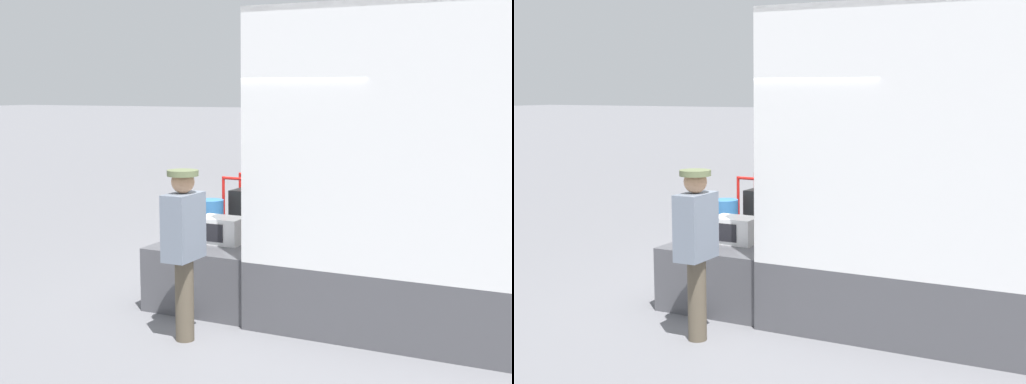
{
  "view_description": "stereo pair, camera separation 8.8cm",
  "coord_description": "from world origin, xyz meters",
  "views": [
    {
      "loc": [
        3.14,
        -7.35,
        2.39
      ],
      "look_at": [
        -0.33,
        -0.2,
        1.25
      ],
      "focal_mm": 50.0,
      "sensor_mm": 36.0,
      "label": 1
    },
    {
      "loc": [
        3.22,
        -7.31,
        2.39
      ],
      "look_at": [
        -0.33,
        -0.2,
        1.25
      ],
      "focal_mm": 50.0,
      "sensor_mm": 36.0,
      "label": 2
    }
  ],
  "objects": [
    {
      "name": "portable_generator",
      "position": [
        -0.68,
        0.53,
        0.94
      ],
      "size": [
        0.69,
        0.49,
        0.64
      ],
      "color": "black",
      "rests_on": "tailgate_deck"
    },
    {
      "name": "ground_plane",
      "position": [
        0.0,
        0.0,
        0.0
      ],
      "size": [
        160.0,
        160.0,
        0.0
      ],
      "primitive_type": "plane",
      "color": "slate"
    },
    {
      "name": "microwave",
      "position": [
        -0.61,
        -0.52,
        0.84
      ],
      "size": [
        0.51,
        0.36,
        0.29
      ],
      "color": "white",
      "rests_on": "tailgate_deck"
    },
    {
      "name": "worker_person",
      "position": [
        -0.35,
        -1.72,
        1.01
      ],
      "size": [
        0.3,
        0.44,
        1.65
      ],
      "color": "brown",
      "rests_on": "ground"
    },
    {
      "name": "orange_bucket",
      "position": [
        -1.07,
        0.06,
        0.88
      ],
      "size": [
        0.31,
        0.31,
        0.38
      ],
      "color": "#3370B2",
      "rests_on": "tailgate_deck"
    },
    {
      "name": "tailgate_deck",
      "position": [
        -0.63,
        0.0,
        0.35
      ],
      "size": [
        1.26,
        2.31,
        0.7
      ],
      "primitive_type": "cube",
      "color": "#4C4C51",
      "rests_on": "ground"
    }
  ]
}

